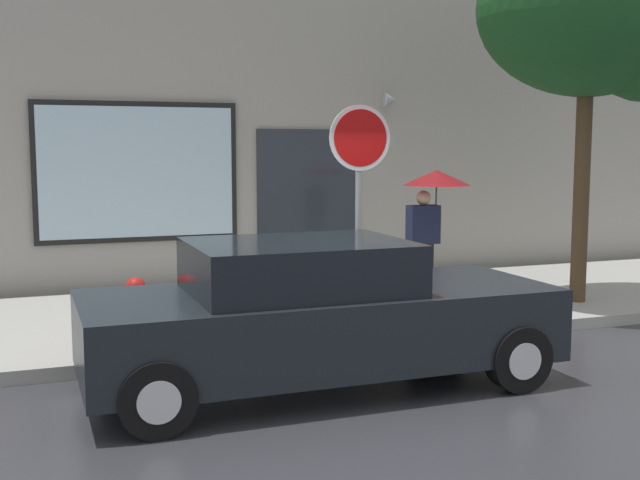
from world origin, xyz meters
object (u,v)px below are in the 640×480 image
object	(u,v)px
fire_hydrant	(136,311)
stop_sign	(359,172)
pedestrian_with_umbrella	(432,196)
parked_car	(317,315)
street_tree	(601,16)

from	to	relation	value
fire_hydrant	stop_sign	world-z (taller)	stop_sign
pedestrian_with_umbrella	parked_car	bearing A→B (deg)	-133.62
fire_hydrant	pedestrian_with_umbrella	bearing A→B (deg)	16.11
parked_car	pedestrian_with_umbrella	distance (m)	4.30
parked_car	stop_sign	distance (m)	2.26
pedestrian_with_umbrella	fire_hydrant	bearing A→B (deg)	-163.89
parked_car	stop_sign	bearing A→B (deg)	53.88
parked_car	pedestrian_with_umbrella	xyz separation A→B (m)	(2.90, 3.04, 0.91)
parked_car	pedestrian_with_umbrella	bearing A→B (deg)	46.38
fire_hydrant	street_tree	bearing A→B (deg)	1.27
street_tree	stop_sign	distance (m)	4.28
stop_sign	fire_hydrant	bearing A→B (deg)	173.35
stop_sign	pedestrian_with_umbrella	bearing A→B (deg)	40.64
parked_car	pedestrian_with_umbrella	world-z (taller)	pedestrian_with_umbrella
street_tree	stop_sign	world-z (taller)	street_tree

